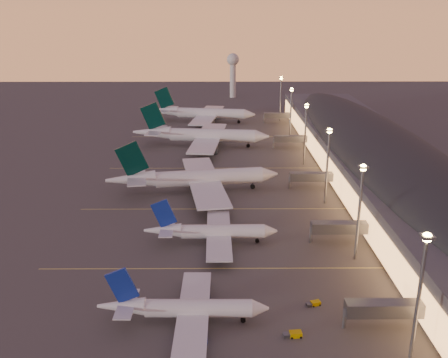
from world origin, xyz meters
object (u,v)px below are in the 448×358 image
(baggage_tug_a, at_px, (293,334))
(airliner_wide_mid, at_px, (201,135))
(radar_tower, at_px, (233,68))
(airliner_narrow_south, at_px, (184,308))
(airliner_wide_far, at_px, (202,113))
(baggage_tug_b, at_px, (314,304))
(airliner_narrow_north, at_px, (211,232))
(airliner_wide_near, at_px, (194,178))

(baggage_tug_a, bearing_deg, airliner_wide_mid, 93.79)
(radar_tower, bearing_deg, airliner_wide_mid, -97.36)
(airliner_narrow_south, bearing_deg, airliner_wide_far, 91.57)
(airliner_narrow_south, xyz_separation_m, airliner_wide_far, (-3.47, 198.73, 1.92))
(airliner_narrow_south, distance_m, radar_tower, 288.95)
(airliner_wide_far, distance_m, radar_tower, 92.92)
(airliner_narrow_south, distance_m, airliner_wide_mid, 143.40)
(airliner_wide_far, distance_m, baggage_tug_b, 195.28)
(airliner_narrow_south, relative_size, airliner_wide_far, 0.56)
(baggage_tug_b, bearing_deg, airliner_narrow_south, 175.32)
(airliner_wide_far, relative_size, baggage_tug_b, 18.75)
(airliner_narrow_south, bearing_deg, airliner_narrow_north, 82.94)
(airliner_narrow_south, relative_size, airliner_wide_mid, 0.54)
(airliner_wide_far, xyz_separation_m, baggage_tug_a, (25.56, -203.77, -4.70))
(airliner_narrow_north, relative_size, airliner_wide_mid, 0.56)
(airliner_narrow_south, xyz_separation_m, airliner_wide_near, (-1.71, 79.32, 1.79))
(airliner_wide_near, bearing_deg, baggage_tug_b, -76.61)
(radar_tower, height_order, baggage_tug_b, radar_tower)
(airliner_narrow_north, height_order, airliner_wide_far, airliner_wide_far)
(airliner_wide_near, xyz_separation_m, airliner_wide_far, (-1.76, 119.41, 0.13))
(airliner_wide_near, xyz_separation_m, baggage_tug_a, (23.80, -84.37, -4.57))
(airliner_narrow_north, distance_m, airliner_wide_near, 42.40)
(airliner_wide_far, bearing_deg, airliner_wide_near, -80.74)
(airliner_narrow_north, bearing_deg, airliner_narrow_south, -98.40)
(baggage_tug_b, bearing_deg, baggage_tug_a, -135.55)
(airliner_wide_far, bearing_deg, airliner_narrow_north, -78.56)
(airliner_narrow_north, height_order, radar_tower, radar_tower)
(airliner_wide_mid, xyz_separation_m, radar_tower, (18.66, 144.49, 16.46))
(radar_tower, distance_m, baggage_tug_a, 293.73)
(airliner_wide_mid, bearing_deg, airliner_narrow_north, -80.31)
(airliner_narrow_north, xyz_separation_m, baggage_tug_a, (17.07, -42.54, -2.93))
(airliner_narrow_south, height_order, airliner_wide_near, airliner_wide_near)
(radar_tower, relative_size, baggage_tug_a, 8.48)
(airliner_wide_near, distance_m, airliner_wide_mid, 64.05)
(airliner_narrow_south, relative_size, airliner_wide_near, 0.58)
(airliner_wide_mid, bearing_deg, airliner_narrow_south, -83.29)
(airliner_narrow_north, height_order, airliner_wide_near, airliner_wide_near)
(airliner_wide_near, bearing_deg, airliner_wide_mid, 81.29)
(airliner_narrow_north, bearing_deg, baggage_tug_b, -54.37)
(airliner_narrow_south, height_order, airliner_wide_far, airliner_wide_far)
(airliner_narrow_south, xyz_separation_m, airliner_wide_mid, (-1.84, 143.37, 2.13))
(airliner_wide_mid, height_order, airliner_wide_far, airliner_wide_mid)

